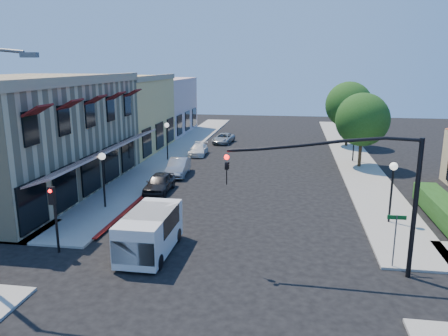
# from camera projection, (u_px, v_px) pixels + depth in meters

# --- Properties ---
(ground) EXTENTS (120.00, 120.00, 0.00)m
(ground) POSITION_uv_depth(u_px,v_px,m) (217.00, 279.00, 18.37)
(ground) COLOR black
(ground) RESTS_ON ground
(sidewalk_left) EXTENTS (3.50, 50.00, 0.12)m
(sidewalk_left) POSITION_uv_depth(u_px,v_px,m) (179.00, 150.00, 45.62)
(sidewalk_left) COLOR gray
(sidewalk_left) RESTS_ON ground
(sidewalk_right) EXTENTS (3.50, 50.00, 0.12)m
(sidewalk_right) POSITION_uv_depth(u_px,v_px,m) (351.00, 155.00, 42.97)
(sidewalk_right) COLOR gray
(sidewalk_right) RESTS_ON ground
(curb_red_strip) EXTENTS (0.25, 10.00, 0.06)m
(curb_red_strip) POSITION_uv_depth(u_px,v_px,m) (130.00, 210.00, 27.10)
(curb_red_strip) COLOR maroon
(curb_red_strip) RESTS_ON ground
(corner_brick_building) EXTENTS (11.77, 18.20, 8.10)m
(corner_brick_building) POSITION_uv_depth(u_px,v_px,m) (25.00, 135.00, 30.34)
(corner_brick_building) COLOR tan
(corner_brick_building) RESTS_ON ground
(yellow_stucco_building) EXTENTS (10.00, 12.00, 7.60)m
(yellow_stucco_building) POSITION_uv_depth(u_px,v_px,m) (112.00, 114.00, 44.81)
(yellow_stucco_building) COLOR tan
(yellow_stucco_building) RESTS_ON ground
(pink_stucco_building) EXTENTS (10.00, 12.00, 7.00)m
(pink_stucco_building) POSITION_uv_depth(u_px,v_px,m) (149.00, 106.00, 56.40)
(pink_stucco_building) COLOR beige
(pink_stucco_building) RESTS_ON ground
(hedge) EXTENTS (1.40, 8.00, 1.10)m
(hedge) POSITION_uv_depth(u_px,v_px,m) (442.00, 221.00, 25.25)
(hedge) COLOR #1D4413
(hedge) RESTS_ON ground
(street_tree_a) EXTENTS (4.56, 4.56, 6.48)m
(street_tree_a) POSITION_uv_depth(u_px,v_px,m) (362.00, 120.00, 37.20)
(street_tree_a) COLOR #382816
(street_tree_a) RESTS_ON ground
(street_tree_b) EXTENTS (4.94, 4.94, 7.02)m
(street_tree_b) POSITION_uv_depth(u_px,v_px,m) (349.00, 105.00, 46.72)
(street_tree_b) COLOR #382816
(street_tree_b) RESTS_ON ground
(signal_mast_arm) EXTENTS (8.01, 0.39, 6.00)m
(signal_mast_arm) POSITION_uv_depth(u_px,v_px,m) (363.00, 182.00, 17.97)
(signal_mast_arm) COLOR black
(signal_mast_arm) RESTS_ON ground
(secondary_signal) EXTENTS (0.28, 0.42, 3.32)m
(secondary_signal) POSITION_uv_depth(u_px,v_px,m) (54.00, 207.00, 20.40)
(secondary_signal) COLOR black
(secondary_signal) RESTS_ON ground
(street_name_sign) EXTENTS (0.80, 0.06, 2.50)m
(street_name_sign) POSITION_uv_depth(u_px,v_px,m) (395.00, 233.00, 18.96)
(street_name_sign) COLOR #595B5E
(street_name_sign) RESTS_ON ground
(lamppost_left_near) EXTENTS (0.44, 0.44, 3.57)m
(lamppost_left_near) POSITION_uv_depth(u_px,v_px,m) (103.00, 166.00, 26.71)
(lamppost_left_near) COLOR black
(lamppost_left_near) RESTS_ON ground
(lamppost_left_far) EXTENTS (0.44, 0.44, 3.57)m
(lamppost_left_far) POSITION_uv_depth(u_px,v_px,m) (167.00, 132.00, 40.15)
(lamppost_left_far) COLOR black
(lamppost_left_far) RESTS_ON ground
(lamppost_right_near) EXTENTS (0.44, 0.44, 3.57)m
(lamppost_right_near) POSITION_uv_depth(u_px,v_px,m) (393.00, 177.00, 24.13)
(lamppost_right_near) COLOR black
(lamppost_right_near) RESTS_ON ground
(lamppost_right_far) EXTENTS (0.44, 0.44, 3.57)m
(lamppost_right_far) POSITION_uv_depth(u_px,v_px,m) (355.00, 133.00, 39.50)
(lamppost_right_far) COLOR black
(lamppost_right_far) RESTS_ON ground
(white_van) EXTENTS (2.06, 4.61, 2.04)m
(white_van) POSITION_uv_depth(u_px,v_px,m) (150.00, 230.00, 20.62)
(white_van) COLOR silver
(white_van) RESTS_ON ground
(parked_car_a) EXTENTS (1.64, 3.96, 1.34)m
(parked_car_a) POSITION_uv_depth(u_px,v_px,m) (159.00, 183.00, 30.68)
(parked_car_a) COLOR black
(parked_car_a) RESTS_ON ground
(parked_car_b) EXTENTS (1.72, 4.22, 1.36)m
(parked_car_b) POSITION_uv_depth(u_px,v_px,m) (178.00, 167.00, 35.37)
(parked_car_b) COLOR #A0A3A5
(parked_car_b) RESTS_ON ground
(parked_car_c) EXTENTS (1.68, 3.83, 1.09)m
(parked_car_c) POSITION_uv_depth(u_px,v_px,m) (199.00, 150.00, 43.20)
(parked_car_c) COLOR silver
(parked_car_c) RESTS_ON ground
(parked_car_d) EXTENTS (2.35, 4.19, 1.11)m
(parked_car_d) POSITION_uv_depth(u_px,v_px,m) (224.00, 138.00, 49.71)
(parked_car_d) COLOR #A6A9AB
(parked_car_d) RESTS_ON ground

